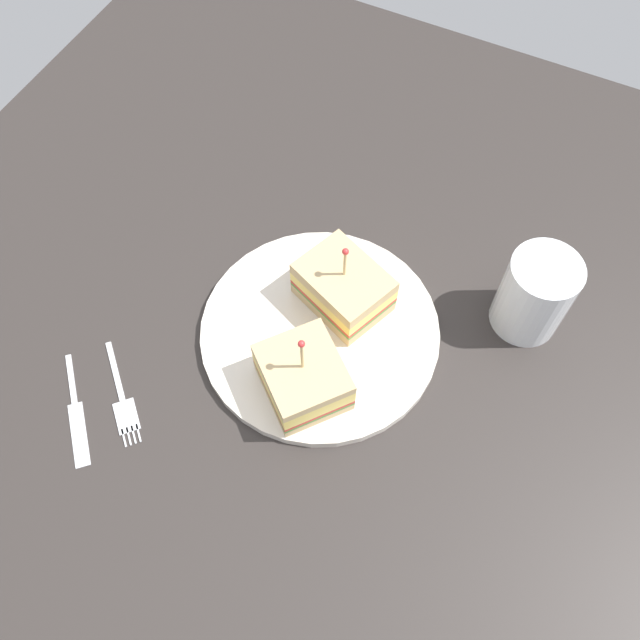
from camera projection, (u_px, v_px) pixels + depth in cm
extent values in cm
cube|color=#2D2826|center=(320.00, 338.00, 75.22)|extent=(107.21, 107.21, 2.00)
cylinder|color=silver|center=(320.00, 331.00, 73.85)|extent=(26.00, 26.00, 1.13)
cube|color=tan|center=(343.00, 297.00, 74.50)|extent=(11.34, 10.03, 1.49)
cube|color=#478438|center=(343.00, 292.00, 73.68)|extent=(11.34, 10.03, 0.40)
cube|color=red|center=(343.00, 290.00, 73.28)|extent=(11.34, 10.03, 0.50)
cube|color=#F4D666|center=(344.00, 285.00, 72.44)|extent=(11.34, 10.03, 1.43)
cube|color=tan|center=(344.00, 278.00, 71.17)|extent=(11.34, 10.03, 1.49)
cylinder|color=tan|center=(345.00, 265.00, 69.09)|extent=(0.30, 0.30, 4.76)
sphere|color=red|center=(345.00, 252.00, 67.01)|extent=(0.70, 0.70, 0.70)
cube|color=tan|center=(304.00, 385.00, 69.47)|extent=(11.35, 11.23, 1.17)
cube|color=#478438|center=(303.00, 382.00, 68.79)|extent=(11.35, 11.23, 0.40)
cube|color=red|center=(303.00, 381.00, 68.39)|extent=(11.35, 11.23, 0.50)
cube|color=#F4D666|center=(303.00, 375.00, 67.32)|extent=(11.35, 11.23, 1.97)
cube|color=tan|center=(303.00, 369.00, 65.94)|extent=(11.35, 11.23, 1.17)
cylinder|color=tan|center=(302.00, 357.00, 63.64)|extent=(0.30, 0.30, 5.29)
sphere|color=red|center=(301.00, 344.00, 61.33)|extent=(0.70, 0.70, 0.70)
cylinder|color=gold|center=(531.00, 303.00, 72.44)|extent=(6.57, 6.57, 6.64)
cylinder|color=white|center=(535.00, 295.00, 70.99)|extent=(7.47, 7.47, 9.97)
cube|color=silver|center=(115.00, 371.00, 71.97)|extent=(5.74, 5.42, 0.35)
cube|color=silver|center=(126.00, 416.00, 69.48)|extent=(4.13, 4.07, 0.35)
cube|color=silver|center=(124.00, 438.00, 68.34)|extent=(1.58, 1.50, 0.35)
cube|color=silver|center=(129.00, 436.00, 68.43)|extent=(1.58, 1.50, 0.35)
cube|color=silver|center=(134.00, 434.00, 68.51)|extent=(1.58, 1.50, 0.35)
cube|color=silver|center=(138.00, 433.00, 68.60)|extent=(1.58, 1.50, 0.35)
cube|color=silver|center=(72.00, 386.00, 71.13)|extent=(5.61, 5.90, 0.35)
cube|color=silver|center=(79.00, 434.00, 68.53)|extent=(5.89, 6.12, 0.24)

